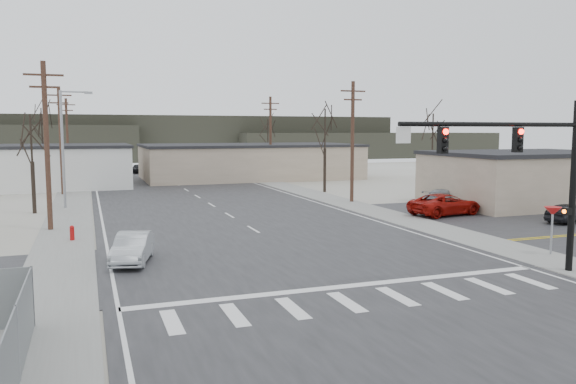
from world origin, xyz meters
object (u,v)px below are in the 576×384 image
at_px(car_parked_dark_b, 504,195).
at_px(car_parked_silver, 445,198).
at_px(car_far_b, 137,168).
at_px(car_parked_red, 445,204).
at_px(sedan_crossing, 133,248).
at_px(car_parked_dark_a, 568,213).
at_px(fire_hydrant, 72,233).
at_px(traffic_signal_mast, 538,163).
at_px(car_far_a, 193,170).

xyz_separation_m(car_parked_dark_b, car_parked_silver, (-5.60, 0.11, 0.02)).
relative_size(car_far_b, car_parked_dark_b, 0.92).
distance_m(car_far_b, car_parked_dark_b, 51.09).
xyz_separation_m(car_parked_red, car_parked_dark_b, (8.40, 3.83, -0.09)).
xyz_separation_m(sedan_crossing, car_parked_dark_a, (27.49, 1.97, -0.04)).
bearing_deg(fire_hydrant, car_parked_dark_b, 8.43).
bearing_deg(car_parked_dark_a, car_far_b, 7.41).
height_order(traffic_signal_mast, car_far_a, traffic_signal_mast).
distance_m(sedan_crossing, car_parked_silver, 27.18).
relative_size(traffic_signal_mast, sedan_crossing, 2.21).
bearing_deg(car_parked_dark_a, car_parked_dark_b, -32.24).
bearing_deg(sedan_crossing, traffic_signal_mast, -12.69).
relative_size(car_far_b, car_parked_dark_a, 0.99).
bearing_deg(fire_hydrant, sedan_crossing, -67.02).
height_order(sedan_crossing, car_far_b, sedan_crossing).
height_order(car_far_b, car_parked_red, car_parked_red).
xyz_separation_m(fire_hydrant, car_parked_dark_a, (30.19, -4.40, 0.22)).
relative_size(car_parked_dark_a, car_parked_silver, 0.80).
relative_size(car_far_a, car_far_b, 1.61).
bearing_deg(sedan_crossing, car_parked_dark_b, 34.68).
bearing_deg(sedan_crossing, car_far_b, 99.28).
xyz_separation_m(traffic_signal_mast, car_far_a, (-4.37, 53.80, -3.77)).
bearing_deg(fire_hydrant, car_parked_dark_a, -8.29).
bearing_deg(car_far_a, car_parked_silver, 93.20).
relative_size(traffic_signal_mast, fire_hydrant, 10.29).
height_order(fire_hydrant, car_parked_dark_b, car_parked_dark_b).
relative_size(sedan_crossing, car_parked_red, 0.75).
relative_size(fire_hydrant, car_far_b, 0.24).
xyz_separation_m(car_parked_red, car_parked_silver, (2.80, 3.94, -0.07)).
xyz_separation_m(car_far_a, car_parked_dark_a, (16.46, -43.99, -0.23)).
bearing_deg(car_parked_red, car_parked_dark_b, -75.30).
bearing_deg(car_parked_red, car_far_b, 9.63).
height_order(sedan_crossing, car_far_a, car_far_a).
relative_size(traffic_signal_mast, car_far_a, 1.51).
distance_m(car_far_a, car_far_b, 11.42).
distance_m(traffic_signal_mast, car_parked_dark_a, 16.07).
height_order(traffic_signal_mast, car_parked_dark_a, traffic_signal_mast).
height_order(car_far_a, car_parked_silver, car_far_a).
distance_m(car_parked_dark_a, car_parked_dark_b, 9.70).
xyz_separation_m(fire_hydrant, car_parked_silver, (27.39, 5.00, 0.26)).
distance_m(car_parked_red, car_parked_silver, 4.84).
bearing_deg(car_parked_dark_a, traffic_signal_mast, 113.58).
xyz_separation_m(car_parked_dark_a, car_parked_silver, (-2.80, 9.40, 0.04)).
bearing_deg(car_parked_silver, car_parked_dark_b, -119.73).
relative_size(traffic_signal_mast, car_parked_red, 1.65).
relative_size(sedan_crossing, car_parked_silver, 0.86).
bearing_deg(traffic_signal_mast, car_far_b, 99.42).
bearing_deg(car_far_b, car_parked_dark_a, -55.37).
distance_m(fire_hydrant, car_far_b, 49.79).
xyz_separation_m(car_far_b, car_parked_silver, (19.81, -44.21, 0.04)).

